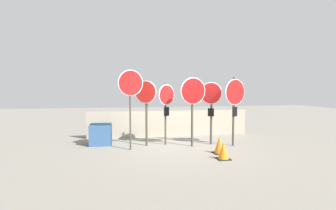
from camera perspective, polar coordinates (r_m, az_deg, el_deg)
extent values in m
plane|color=gray|center=(9.16, 2.75, -8.84)|extent=(40.00, 40.00, 0.00)
cube|color=#A89E89|center=(10.87, 0.42, -4.07)|extent=(6.67, 0.12, 1.06)
cylinder|color=#474238|center=(8.46, -8.21, -1.77)|extent=(0.06, 0.06, 2.37)
cylinder|color=white|center=(8.38, -8.15, 4.79)|extent=(0.80, 0.27, 0.83)
cylinder|color=red|center=(8.36, -8.10, 4.79)|extent=(0.74, 0.25, 0.77)
cylinder|color=#474238|center=(9.03, -4.70, -1.98)|extent=(0.08, 0.08, 2.19)
cylinder|color=white|center=(8.93, -4.88, 2.83)|extent=(0.69, 0.41, 0.78)
cylinder|color=red|center=(8.92, -4.93, 2.83)|extent=(0.64, 0.38, 0.72)
cylinder|color=#474238|center=(9.17, -0.56, -1.92)|extent=(0.06, 0.06, 2.18)
cylinder|color=white|center=(9.09, -0.32, 2.25)|extent=(0.62, 0.40, 0.72)
cylinder|color=red|center=(9.08, -0.25, 2.25)|extent=(0.57, 0.37, 0.66)
cube|color=black|center=(9.13, -0.32, -1.42)|extent=(0.20, 0.14, 0.31)
cylinder|color=#474238|center=(8.92, 5.29, -1.79)|extent=(0.08, 0.08, 2.27)
cylinder|color=white|center=(8.83, 5.49, 3.07)|extent=(0.90, 0.18, 0.91)
cylinder|color=red|center=(8.81, 5.54, 3.07)|extent=(0.84, 0.17, 0.85)
cylinder|color=#474238|center=(9.36, 9.39, -2.14)|extent=(0.08, 0.08, 2.09)
cylinder|color=white|center=(9.26, 9.35, 2.54)|extent=(0.66, 0.45, 0.78)
cylinder|color=red|center=(9.24, 9.33, 2.54)|extent=(0.61, 0.41, 0.72)
cube|color=black|center=(9.29, 9.31, -1.58)|extent=(0.19, 0.14, 0.28)
cylinder|color=#474238|center=(9.28, 14.05, -1.41)|extent=(0.07, 0.07, 2.36)
cylinder|color=white|center=(9.20, 14.38, 2.75)|extent=(0.84, 0.35, 0.89)
cylinder|color=red|center=(9.19, 14.47, 2.75)|extent=(0.78, 0.32, 0.83)
cube|color=black|center=(9.24, 14.32, -1.40)|extent=(0.21, 0.10, 0.33)
cube|color=black|center=(8.24, 11.10, -10.20)|extent=(0.38, 0.38, 0.02)
cone|color=orange|center=(8.19, 11.12, -8.41)|extent=(0.31, 0.31, 0.51)
cube|color=black|center=(7.60, 11.94, -11.38)|extent=(0.36, 0.36, 0.02)
cone|color=orange|center=(7.54, 11.96, -9.59)|extent=(0.30, 0.30, 0.47)
cube|color=#335684|center=(9.65, -14.39, -6.16)|extent=(0.75, 0.89, 0.71)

